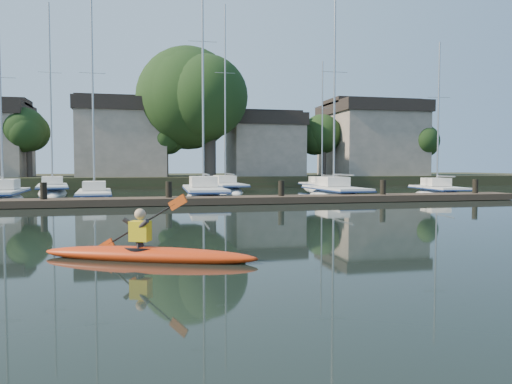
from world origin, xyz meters
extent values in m
plane|color=black|center=(0.00, 0.00, 0.00)|extent=(160.00, 160.00, 0.00)
ellipsoid|color=red|center=(-4.30, -1.14, 0.11)|extent=(4.63, 2.53, 0.36)
cylinder|color=black|center=(-4.44, -1.08, 0.22)|extent=(0.94, 0.94, 0.10)
imported|color=#292528|center=(-4.44, -1.08, 0.60)|extent=(0.38, 0.45, 1.04)
cube|color=gold|center=(-4.44, -1.08, 0.62)|extent=(0.49, 0.44, 0.43)
sphere|color=tan|center=(-4.44, -1.08, 0.98)|extent=(0.23, 0.23, 0.23)
cube|color=#473328|center=(0.00, 14.00, 0.20)|extent=(34.00, 2.00, 0.35)
cylinder|color=black|center=(-9.00, 14.00, 0.30)|extent=(0.32, 0.32, 1.80)
cylinder|color=black|center=(-3.00, 14.00, 0.30)|extent=(0.32, 0.32, 1.80)
cylinder|color=black|center=(3.00, 14.00, 0.30)|extent=(0.32, 0.32, 1.80)
cylinder|color=black|center=(9.00, 14.00, 0.30)|extent=(0.32, 0.32, 1.80)
cylinder|color=black|center=(15.00, 14.00, 0.30)|extent=(0.32, 0.32, 1.80)
ellipsoid|color=white|center=(-12.09, 18.99, -0.36)|extent=(2.58, 7.84, 1.96)
cube|color=white|center=(-12.09, 18.99, 0.57)|extent=(2.40, 6.45, 0.14)
cube|color=navy|center=(-12.09, 18.99, 0.48)|extent=(2.49, 6.60, 0.08)
cube|color=silver|center=(-12.11, 19.46, 0.95)|extent=(1.56, 2.24, 0.57)
cylinder|color=#9EA0A5|center=(-12.10, 19.22, 5.78)|extent=(0.12, 0.12, 10.32)
cylinder|color=#9EA0A5|center=(-12.10, 19.22, 7.01)|extent=(1.65, 0.12, 0.03)
ellipsoid|color=white|center=(-7.01, 18.30, -0.32)|extent=(2.42, 7.87, 1.73)
cube|color=white|center=(-7.01, 18.30, 0.50)|extent=(2.24, 6.47, 0.13)
cube|color=navy|center=(-7.01, 18.30, 0.43)|extent=(2.32, 6.63, 0.07)
cube|color=silver|center=(-7.04, 18.76, 0.84)|extent=(1.42, 2.25, 0.50)
cylinder|color=#9EA0A5|center=(-7.03, 18.53, 6.03)|extent=(0.11, 0.11, 10.96)
cylinder|color=#9EA0A5|center=(-6.94, 17.13, 1.23)|extent=(0.27, 2.95, 0.07)
cylinder|color=#9EA0A5|center=(-7.03, 18.53, 7.34)|extent=(1.46, 0.12, 0.03)
ellipsoid|color=white|center=(-0.58, 18.91, -0.39)|extent=(2.74, 10.13, 2.12)
cube|color=white|center=(-0.58, 18.91, 0.61)|extent=(2.56, 8.32, 0.16)
cube|color=navy|center=(-0.58, 18.91, 0.52)|extent=(2.66, 8.52, 0.09)
cube|color=silver|center=(-0.55, 19.51, 1.03)|extent=(1.67, 2.87, 0.61)
cylinder|color=#9EA0A5|center=(-0.56, 19.21, 7.92)|extent=(0.13, 0.13, 14.51)
cylinder|color=#9EA0A5|center=(-0.64, 17.40, 1.51)|extent=(0.24, 3.82, 0.09)
cylinder|color=#9EA0A5|center=(-0.56, 19.21, 9.66)|extent=(1.79, 0.11, 0.03)
ellipsoid|color=white|center=(7.76, 18.07, -0.38)|extent=(2.35, 8.65, 2.05)
cube|color=white|center=(7.76, 18.07, 0.59)|extent=(2.23, 7.09, 0.15)
cube|color=navy|center=(7.76, 18.07, 0.51)|extent=(2.31, 7.27, 0.09)
cube|color=silver|center=(7.77, 18.59, 0.99)|extent=(1.53, 2.43, 0.59)
cylinder|color=#9EA0A5|center=(7.77, 18.33, 6.58)|extent=(0.13, 0.13, 11.86)
cylinder|color=#9EA0A5|center=(7.75, 16.78, 1.46)|extent=(0.12, 3.28, 0.09)
cylinder|color=#9EA0A5|center=(7.77, 18.33, 8.00)|extent=(1.73, 0.05, 0.03)
ellipsoid|color=white|center=(15.35, 18.29, -0.34)|extent=(3.02, 7.06, 1.86)
cube|color=white|center=(15.35, 18.29, 0.54)|extent=(2.75, 5.83, 0.14)
cube|color=navy|center=(15.35, 18.29, 0.46)|extent=(2.85, 5.98, 0.08)
cube|color=silver|center=(15.41, 18.69, 0.90)|extent=(1.63, 2.09, 0.54)
cylinder|color=#9EA0A5|center=(15.38, 18.49, 5.47)|extent=(0.12, 0.12, 9.77)
cylinder|color=#9EA0A5|center=(15.20, 17.27, 1.32)|extent=(0.46, 2.58, 0.08)
cylinder|color=#9EA0A5|center=(15.38, 18.49, 6.64)|extent=(1.55, 0.26, 0.03)
ellipsoid|color=white|center=(-10.67, 26.98, -0.36)|extent=(3.47, 9.36, 1.93)
cube|color=white|center=(-10.67, 26.98, 0.56)|extent=(3.13, 7.71, 0.14)
cube|color=navy|center=(-10.67, 26.98, 0.48)|extent=(3.23, 7.91, 0.08)
cube|color=silver|center=(-10.75, 27.52, 0.93)|extent=(1.79, 2.74, 0.56)
cylinder|color=#9EA0A5|center=(-10.71, 27.25, 7.21)|extent=(0.12, 0.12, 13.20)
cylinder|color=#9EA0A5|center=(-10.46, 25.62, 1.37)|extent=(0.60, 3.45, 0.08)
cylinder|color=#9EA0A5|center=(-10.71, 27.25, 8.80)|extent=(1.61, 0.27, 0.03)
ellipsoid|color=white|center=(2.34, 27.78, -0.36)|extent=(2.23, 10.22, 1.94)
cube|color=white|center=(2.34, 27.78, 0.56)|extent=(2.11, 8.38, 0.14)
cube|color=navy|center=(2.34, 27.78, 0.48)|extent=(2.19, 8.58, 0.08)
cube|color=silver|center=(2.33, 28.39, 0.94)|extent=(1.45, 2.87, 0.56)
cylinder|color=#9EA0A5|center=(2.33, 28.09, 7.75)|extent=(0.12, 0.12, 14.28)
cylinder|color=#9EA0A5|center=(2.35, 26.25, 1.38)|extent=(0.11, 3.88, 0.08)
cylinder|color=#9EA0A5|center=(2.33, 28.09, 9.46)|extent=(1.63, 0.04, 0.03)
ellipsoid|color=white|center=(10.46, 27.34, -0.32)|extent=(2.57, 7.50, 1.75)
cube|color=white|center=(10.46, 27.34, 0.51)|extent=(2.36, 6.17, 0.13)
cube|color=navy|center=(10.46, 27.34, 0.43)|extent=(2.44, 6.32, 0.07)
cube|color=silver|center=(10.42, 27.78, 0.85)|extent=(1.46, 2.16, 0.51)
cylinder|color=#9EA0A5|center=(10.44, 27.56, 5.61)|extent=(0.11, 0.11, 10.11)
cylinder|color=#9EA0A5|center=(10.56, 26.24, 1.24)|extent=(0.32, 2.79, 0.07)
cylinder|color=#9EA0A5|center=(10.44, 27.56, 6.82)|extent=(1.47, 0.16, 0.03)
cube|color=#26341A|center=(0.00, 44.00, 0.50)|extent=(90.00, 24.00, 1.00)
cube|color=#A79485|center=(-6.00, 38.00, 4.00)|extent=(8.00, 8.00, 6.00)
cube|color=black|center=(-6.00, 38.00, 7.60)|extent=(8.40, 8.40, 1.20)
cube|color=#A79485|center=(8.00, 38.00, 3.50)|extent=(7.00, 7.00, 5.00)
cube|color=black|center=(8.00, 38.00, 6.60)|extent=(7.35, 7.35, 1.20)
cube|color=#A79485|center=(20.00, 38.00, 4.25)|extent=(9.00, 9.00, 6.50)
cube|color=black|center=(20.00, 38.00, 8.10)|extent=(9.45, 9.45, 1.20)
cylinder|color=#443B37|center=(2.00, 35.00, 3.50)|extent=(1.20, 1.20, 5.00)
sphere|color=black|center=(2.00, 35.00, 8.50)|extent=(8.50, 8.50, 8.50)
cylinder|color=#443B37|center=(-14.00, 36.00, 2.50)|extent=(0.48, 0.48, 3.00)
sphere|color=black|center=(-14.00, 36.00, 5.00)|extent=(3.40, 3.40, 3.40)
cylinder|color=#443B37|center=(-2.00, 35.50, 2.40)|extent=(0.38, 0.38, 2.80)
sphere|color=black|center=(-2.00, 35.50, 4.60)|extent=(2.72, 2.72, 2.72)
cylinder|color=#443B37|center=(14.00, 36.50, 2.60)|extent=(0.50, 0.50, 3.20)
sphere|color=black|center=(14.00, 36.50, 5.25)|extent=(3.57, 3.57, 3.57)
cylinder|color=#443B37|center=(24.00, 35.00, 2.30)|extent=(0.41, 0.41, 2.60)
sphere|color=black|center=(24.00, 35.00, 4.45)|extent=(2.89, 2.89, 2.89)
camera|label=1|loc=(-4.44, -11.86, 2.00)|focal=35.00mm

